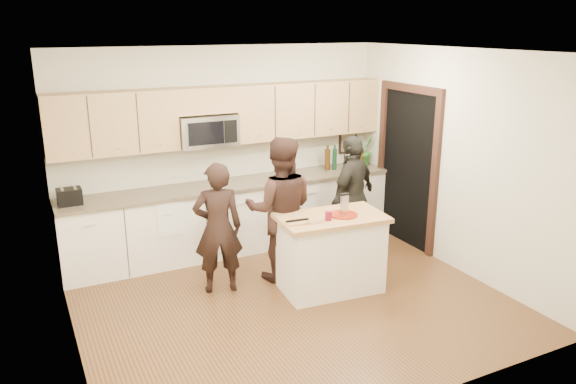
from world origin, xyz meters
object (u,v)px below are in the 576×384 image
woman_left (218,228)px  woman_right (352,196)px  island (331,253)px  toaster (70,197)px  woman_center (280,209)px

woman_left → woman_right: woman_right is taller
island → toaster: size_ratio=4.58×
island → woman_center: woman_center is taller
woman_left → woman_center: (0.78, 0.00, 0.11)m
woman_left → woman_right: bearing=-160.0°
island → woman_left: bearing=159.6°
island → woman_right: 1.17m
toaster → woman_center: (2.21, -1.06, -0.17)m
toaster → woman_center: bearing=-25.7°
island → woman_right: bearing=50.2°
woman_right → woman_left: bearing=-20.6°
island → toaster: toaster is taller
toaster → woman_right: (3.37, -0.82, -0.23)m
woman_left → island: bearing=167.3°
woman_center → island: bearing=147.9°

